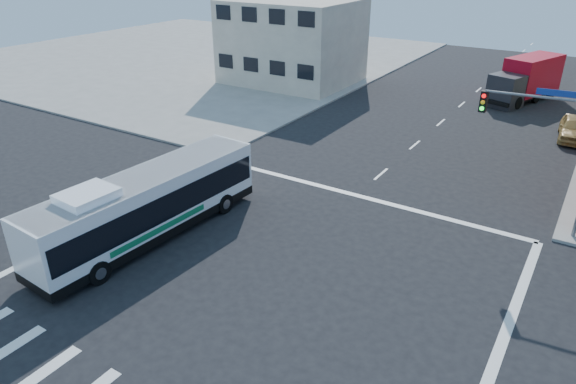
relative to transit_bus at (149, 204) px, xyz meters
The scene contains 7 objects.
ground 6.64m from the transit_bus, ahead, with size 120.00×120.00×0.00m, color black.
sidewalk_nw 45.11m from the transit_bus, 129.38° to the left, with size 50.00×50.00×0.15m, color gray.
building_west 31.74m from the transit_bus, 109.60° to the left, with size 12.06×10.06×8.00m.
signal_mast_ne 18.96m from the transit_bus, 34.05° to the left, with size 7.91×1.13×8.07m.
transit_bus is the anchor object (origin of this frame).
box_truck 36.53m from the transit_bus, 73.09° to the left, with size 5.16×8.87×3.84m.
parked_car 30.44m from the transit_bus, 59.10° to the left, with size 1.97×4.90×1.67m, color tan.
Camera 1 is at (10.58, -14.44, 12.73)m, focal length 32.00 mm.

